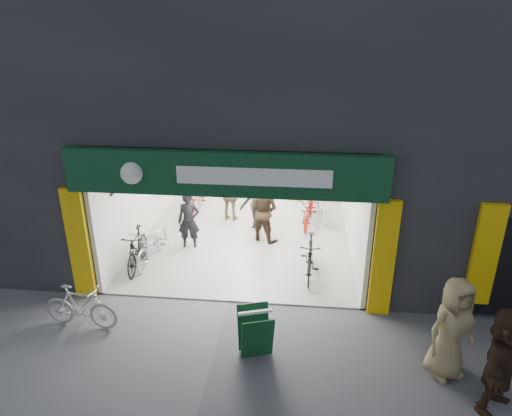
% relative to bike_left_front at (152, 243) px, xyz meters
% --- Properties ---
extents(ground, '(60.00, 60.00, 0.00)m').
position_rel_bike_left_front_xyz_m(ground, '(2.23, -1.67, -0.50)').
color(ground, '#56565B').
rests_on(ground, ground).
extents(building, '(17.00, 10.27, 8.00)m').
position_rel_bike_left_front_xyz_m(building, '(3.14, 3.32, 3.81)').
color(building, '#232326').
rests_on(building, ground).
extents(bike_left_front, '(0.81, 1.95, 1.00)m').
position_rel_bike_left_front_xyz_m(bike_left_front, '(0.00, 0.00, 0.00)').
color(bike_left_front, '#A4A3A8').
rests_on(bike_left_front, ground).
extents(bike_left_midfront, '(0.62, 1.76, 1.04)m').
position_rel_bike_left_front_xyz_m(bike_left_midfront, '(-0.27, -0.38, 0.02)').
color(bike_left_midfront, black).
rests_on(bike_left_midfront, ground).
extents(bike_left_midback, '(0.74, 2.00, 1.04)m').
position_rel_bike_left_front_xyz_m(bike_left_midback, '(0.43, 3.16, 0.02)').
color(bike_left_midback, maroon).
rests_on(bike_left_midback, ground).
extents(bike_left_back, '(0.66, 1.60, 0.93)m').
position_rel_bike_left_front_xyz_m(bike_left_back, '(0.43, 2.86, -0.03)').
color(bike_left_back, silver).
rests_on(bike_left_back, ground).
extents(bike_right_front, '(0.55, 1.71, 1.02)m').
position_rel_bike_left_front_xyz_m(bike_right_front, '(4.03, -0.34, 0.01)').
color(bike_right_front, black).
rests_on(bike_right_front, ground).
extents(bike_right_mid, '(0.87, 1.91, 0.97)m').
position_rel_bike_left_front_xyz_m(bike_right_mid, '(4.03, 2.68, -0.02)').
color(bike_right_mid, maroon).
rests_on(bike_right_mid, ground).
extents(bike_right_back, '(0.74, 1.68, 0.97)m').
position_rel_bike_left_front_xyz_m(bike_right_back, '(4.42, 3.00, -0.01)').
color(bike_right_back, '#AEAFB3').
rests_on(bike_right_back, ground).
extents(parked_bike, '(1.61, 0.59, 0.95)m').
position_rel_bike_left_front_xyz_m(parked_bike, '(-0.59, -2.82, -0.03)').
color(parked_bike, silver).
rests_on(parked_bike, ground).
extents(customer_a, '(0.63, 0.46, 1.62)m').
position_rel_bike_left_front_xyz_m(customer_a, '(0.78, 0.80, 0.31)').
color(customer_a, black).
rests_on(customer_a, ground).
extents(customer_b, '(1.11, 1.01, 1.86)m').
position_rel_bike_left_front_xyz_m(customer_b, '(2.73, 1.49, 0.43)').
color(customer_b, '#332317').
rests_on(customer_b, ground).
extents(customer_c, '(1.23, 1.00, 1.66)m').
position_rel_bike_left_front_xyz_m(customer_c, '(2.47, 2.17, 0.33)').
color(customer_c, black).
rests_on(customer_c, ground).
extents(customer_d, '(1.06, 0.57, 1.72)m').
position_rel_bike_left_front_xyz_m(customer_d, '(1.62, 2.73, 0.36)').
color(customer_d, '#84694C').
rests_on(customer_d, ground).
extents(pedestrian_near, '(1.11, 0.95, 1.91)m').
position_rel_bike_left_front_xyz_m(pedestrian_near, '(6.40, -3.45, 0.46)').
color(pedestrian_near, '#928054').
rests_on(pedestrian_near, ground).
extents(pedestrian_far, '(1.52, 1.68, 1.86)m').
position_rel_bike_left_front_xyz_m(pedestrian_far, '(6.96, -4.16, 0.43)').
color(pedestrian_far, '#322016').
rests_on(pedestrian_far, ground).
extents(sandwich_board, '(0.75, 0.76, 0.93)m').
position_rel_bike_left_front_xyz_m(sandwich_board, '(3.01, -3.29, 0.01)').
color(sandwich_board, '#0F3D1D').
rests_on(sandwich_board, ground).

